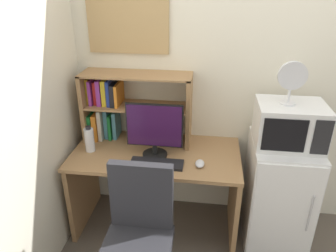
{
  "coord_description": "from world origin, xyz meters",
  "views": [
    {
      "loc": [
        -0.51,
        -2.5,
        1.99
      ],
      "look_at": [
        -0.8,
        -0.37,
        0.97
      ],
      "focal_mm": 34.45,
      "sensor_mm": 36.0,
      "label": 1
    }
  ],
  "objects_px": {
    "keyboard": "(157,164)",
    "computer_mouse": "(200,164)",
    "monitor": "(154,129)",
    "desk_chair": "(139,248)",
    "desk_fan": "(292,79)",
    "mini_fridge": "(278,192)",
    "water_bottle": "(89,140)",
    "microwave": "(289,124)",
    "hutch_bookshelf": "(120,104)",
    "wall_corkboard": "(128,26)"
  },
  "relations": [
    {
      "from": "microwave",
      "to": "monitor",
      "type": "bearing_deg",
      "value": -176.68
    },
    {
      "from": "monitor",
      "to": "hutch_bookshelf",
      "type": "bearing_deg",
      "value": 142.14
    },
    {
      "from": "water_bottle",
      "to": "desk_fan",
      "type": "distance_m",
      "value": 1.54
    },
    {
      "from": "mini_fridge",
      "to": "computer_mouse",
      "type": "bearing_deg",
      "value": -165.4
    },
    {
      "from": "mini_fridge",
      "to": "wall_corkboard",
      "type": "height_order",
      "value": "wall_corkboard"
    },
    {
      "from": "microwave",
      "to": "wall_corkboard",
      "type": "xyz_separation_m",
      "value": [
        -1.22,
        0.31,
        0.61
      ]
    },
    {
      "from": "microwave",
      "to": "wall_corkboard",
      "type": "relative_size",
      "value": 0.74
    },
    {
      "from": "computer_mouse",
      "to": "wall_corkboard",
      "type": "relative_size",
      "value": 0.16
    },
    {
      "from": "monitor",
      "to": "desk_chair",
      "type": "height_order",
      "value": "monitor"
    },
    {
      "from": "mini_fridge",
      "to": "water_bottle",
      "type": "bearing_deg",
      "value": -178.02
    },
    {
      "from": "monitor",
      "to": "mini_fridge",
      "type": "height_order",
      "value": "monitor"
    },
    {
      "from": "desk_chair",
      "to": "wall_corkboard",
      "type": "height_order",
      "value": "wall_corkboard"
    },
    {
      "from": "keyboard",
      "to": "computer_mouse",
      "type": "height_order",
      "value": "computer_mouse"
    },
    {
      "from": "monitor",
      "to": "desk_fan",
      "type": "xyz_separation_m",
      "value": [
        0.93,
        0.05,
        0.4
      ]
    },
    {
      "from": "desk_fan",
      "to": "wall_corkboard",
      "type": "distance_m",
      "value": 1.26
    },
    {
      "from": "desk_fan",
      "to": "water_bottle",
      "type": "bearing_deg",
      "value": -178.09
    },
    {
      "from": "computer_mouse",
      "to": "wall_corkboard",
      "type": "bearing_deg",
      "value": 141.77
    },
    {
      "from": "desk_fan",
      "to": "mini_fridge",
      "type": "bearing_deg",
      "value": 4.45
    },
    {
      "from": "water_bottle",
      "to": "microwave",
      "type": "height_order",
      "value": "microwave"
    },
    {
      "from": "wall_corkboard",
      "to": "computer_mouse",
      "type": "bearing_deg",
      "value": -38.23
    },
    {
      "from": "mini_fridge",
      "to": "desk_fan",
      "type": "relative_size",
      "value": 2.87
    },
    {
      "from": "monitor",
      "to": "microwave",
      "type": "xyz_separation_m",
      "value": [
        0.97,
        0.06,
        0.07
      ]
    },
    {
      "from": "monitor",
      "to": "mini_fridge",
      "type": "xyz_separation_m",
      "value": [
        0.97,
        0.05,
        -0.52
      ]
    },
    {
      "from": "monitor",
      "to": "mini_fridge",
      "type": "relative_size",
      "value": 0.5
    },
    {
      "from": "monitor",
      "to": "computer_mouse",
      "type": "xyz_separation_m",
      "value": [
        0.35,
        -0.11,
        -0.2
      ]
    },
    {
      "from": "monitor",
      "to": "desk_chair",
      "type": "distance_m",
      "value": 0.83
    },
    {
      "from": "computer_mouse",
      "to": "microwave",
      "type": "height_order",
      "value": "microwave"
    },
    {
      "from": "keyboard",
      "to": "water_bottle",
      "type": "height_order",
      "value": "water_bottle"
    },
    {
      "from": "computer_mouse",
      "to": "desk_fan",
      "type": "height_order",
      "value": "desk_fan"
    },
    {
      "from": "hutch_bookshelf",
      "to": "water_bottle",
      "type": "bearing_deg",
      "value": -126.71
    },
    {
      "from": "computer_mouse",
      "to": "desk_chair",
      "type": "xyz_separation_m",
      "value": [
        -0.34,
        -0.55,
        -0.31
      ]
    },
    {
      "from": "mini_fridge",
      "to": "desk_fan",
      "type": "xyz_separation_m",
      "value": [
        -0.04,
        -0.0,
        0.92
      ]
    },
    {
      "from": "computer_mouse",
      "to": "water_bottle",
      "type": "distance_m",
      "value": 0.88
    },
    {
      "from": "monitor",
      "to": "wall_corkboard",
      "type": "height_order",
      "value": "wall_corkboard"
    },
    {
      "from": "mini_fridge",
      "to": "monitor",
      "type": "bearing_deg",
      "value": -176.86
    },
    {
      "from": "desk_chair",
      "to": "wall_corkboard",
      "type": "bearing_deg",
      "value": 104.44
    },
    {
      "from": "wall_corkboard",
      "to": "desk_chair",
      "type": "bearing_deg",
      "value": -75.56
    },
    {
      "from": "hutch_bookshelf",
      "to": "keyboard",
      "type": "height_order",
      "value": "hutch_bookshelf"
    },
    {
      "from": "water_bottle",
      "to": "desk_chair",
      "type": "bearing_deg",
      "value": -51.58
    },
    {
      "from": "computer_mouse",
      "to": "desk_chair",
      "type": "distance_m",
      "value": 0.72
    },
    {
      "from": "microwave",
      "to": "wall_corkboard",
      "type": "height_order",
      "value": "wall_corkboard"
    },
    {
      "from": "mini_fridge",
      "to": "microwave",
      "type": "relative_size",
      "value": 1.84
    },
    {
      "from": "computer_mouse",
      "to": "wall_corkboard",
      "type": "distance_m",
      "value": 1.17
    },
    {
      "from": "keyboard",
      "to": "mini_fridge",
      "type": "height_order",
      "value": "mini_fridge"
    },
    {
      "from": "computer_mouse",
      "to": "mini_fridge",
      "type": "distance_m",
      "value": 0.71
    },
    {
      "from": "desk_chair",
      "to": "desk_fan",
      "type": "bearing_deg",
      "value": 37.53
    },
    {
      "from": "keyboard",
      "to": "desk_fan",
      "type": "xyz_separation_m",
      "value": [
        0.89,
        0.19,
        0.62
      ]
    },
    {
      "from": "hutch_bookshelf",
      "to": "mini_fridge",
      "type": "bearing_deg",
      "value": -8.86
    },
    {
      "from": "microwave",
      "to": "desk_chair",
      "type": "relative_size",
      "value": 0.48
    },
    {
      "from": "monitor",
      "to": "microwave",
      "type": "bearing_deg",
      "value": 3.32
    }
  ]
}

